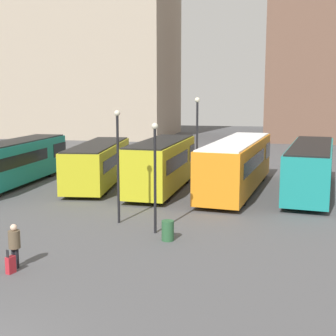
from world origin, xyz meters
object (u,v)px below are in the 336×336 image
Objects in this scene: bus_0 at (13,161)px; lamp_post_2 at (155,168)px; lamp_post_0 at (118,157)px; trash_bin at (168,231)px; suitcase at (11,265)px; traveler at (14,242)px; lamp_post_1 at (197,142)px; bus_2 at (161,164)px; bus_3 at (238,163)px; bus_4 at (310,166)px; bus_1 at (99,162)px.

bus_0 is 2.42× the size of lamp_post_2.
lamp_post_0 is 4.50m from trash_bin.
lamp_post_2 reaches higher than suitcase.
lamp_post_2 is (3.88, 5.07, 1.97)m from traveler.
lamp_post_1 is (4.84, 11.01, 2.50)m from traveler.
bus_2 is at bearing 100.84° from lamp_post_2.
bus_3 is 4.45m from bus_4.
bus_0 reaches higher than trash_bin.
bus_1 is at bearing 150.90° from lamp_post_1.
lamp_post_0 reaches higher than suitcase.
lamp_post_2 is (6.27, -9.96, 1.40)m from bus_1.
bus_4 is at bearing -95.79° from bus_1.
lamp_post_1 is (7.23, -4.02, 1.93)m from bus_1.
lamp_post_0 is (-9.49, -8.97, 1.52)m from bus_4.
suitcase is at bearing 152.40° from bus_4.
trash_bin is (-0.20, -6.88, -3.02)m from lamp_post_1.
suitcase is at bearing 174.09° from bus_2.
bus_4 is 7.94m from lamp_post_1.
lamp_post_1 reaches higher than bus_0.
lamp_post_2 is (3.77, 5.58, 2.61)m from suitcase.
lamp_post_0 is (-0.35, -7.76, 1.45)m from bus_2.
traveler is 0.27× the size of lamp_post_1.
bus_2 is 14.25m from traveler.
lamp_post_1 is at bearing -136.61° from bus_2.
traveler is (2.39, -15.04, -0.57)m from bus_1.
lamp_post_0 reaches higher than bus_3.
suitcase is at bearing -134.28° from trash_bin.
bus_1 is 6.30× the size of traveler.
bus_1 is at bearing 122.17° from lamp_post_2.
bus_2 is 9.24m from lamp_post_2.
bus_1 reaches higher than suitcase.
lamp_post_0 is (1.70, 6.81, 2.86)m from suitcase.
bus_2 reaches higher than bus_0.
trash_bin is at bearing 156.86° from bus_4.
bus_0 is 13.15m from lamp_post_1.
lamp_post_0 is at bearing -122.82° from lamp_post_1.
traveler is at bearing -150.37° from bus_0.
bus_4 reaches higher than bus_1.
lamp_post_1 reaches higher than bus_2.
lamp_post_0 is at bearing 2.59° from suitcase.
lamp_post_2 is (-7.42, -10.21, 1.26)m from bus_4.
bus_4 is at bearing 59.14° from trash_bin.
bus_3 is 14.42× the size of suitcase.
bus_2 is at bearing 104.03° from trash_bin.
bus_2 is at bearing 87.43° from lamp_post_0.
bus_2 is 4.80m from bus_3.
bus_1 is (5.52, 1.35, -0.10)m from bus_0.
trash_bin is (4.64, 4.14, -0.52)m from traveler.
suitcase is 7.22m from lamp_post_2.
suitcase is 0.15× the size of lamp_post_1.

